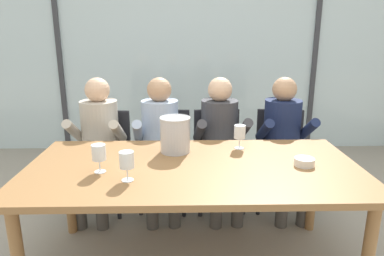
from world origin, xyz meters
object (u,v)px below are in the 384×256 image
object	(u,v)px
tasting_bowl	(304,162)
wine_glass_near_bucket	(127,161)
chair_near_curtain	(105,152)
ice_bucket_primary	(175,134)
dining_table	(193,175)
chair_center	(218,151)
person_charcoal_jacket	(221,137)
wine_glass_by_left_taster	(240,133)
chair_left_of_center	(166,151)
person_beige_jumper	(98,138)
person_pale_blue_shirt	(161,138)
chair_right_of_center	(279,151)
wine_glass_center_pour	(99,154)
person_navy_polo	(284,137)

from	to	relation	value
tasting_bowl	wine_glass_near_bucket	distance (m)	1.11
chair_near_curtain	ice_bucket_primary	distance (m)	1.00
dining_table	chair_center	xyz separation A→B (m)	(0.25, 0.95, -0.17)
person_charcoal_jacket	tasting_bowl	bearing A→B (deg)	-66.55
wine_glass_by_left_taster	chair_left_of_center	bearing A→B (deg)	132.34
dining_table	person_beige_jumper	xyz separation A→B (m)	(-0.80, 0.80, 0.01)
dining_table	person_pale_blue_shirt	size ratio (longest dim) A/B	1.80
chair_center	wine_glass_by_left_taster	bearing A→B (deg)	-85.05
dining_table	chair_right_of_center	world-z (taller)	chair_right_of_center
chair_near_curtain	wine_glass_near_bucket	bearing A→B (deg)	-64.99
wine_glass_by_left_taster	wine_glass_center_pour	bearing A→B (deg)	-155.14
wine_glass_center_pour	wine_glass_near_bucket	bearing A→B (deg)	-34.56
chair_near_curtain	person_charcoal_jacket	size ratio (longest dim) A/B	0.73
chair_near_curtain	tasting_bowl	distance (m)	1.78
person_navy_polo	wine_glass_by_left_taster	xyz separation A→B (m)	(-0.47, -0.48, 0.18)
chair_right_of_center	person_beige_jumper	distance (m)	1.63
person_navy_polo	wine_glass_near_bucket	size ratio (longest dim) A/B	6.79
dining_table	chair_center	world-z (taller)	chair_center
person_beige_jumper	person_navy_polo	bearing A→B (deg)	3.39
ice_bucket_primary	wine_glass_by_left_taster	bearing A→B (deg)	7.42
chair_near_curtain	chair_left_of_center	xyz separation A→B (m)	(0.55, 0.02, 0.00)
person_charcoal_jacket	ice_bucket_primary	xyz separation A→B (m)	(-0.38, -0.54, 0.19)
dining_table	wine_glass_by_left_taster	world-z (taller)	wine_glass_by_left_taster
chair_near_curtain	chair_right_of_center	xyz separation A→B (m)	(1.59, -0.00, 0.00)
dining_table	ice_bucket_primary	size ratio (longest dim) A/B	8.40
person_beige_jumper	person_pale_blue_shirt	size ratio (longest dim) A/B	1.00
chair_left_of_center	person_pale_blue_shirt	world-z (taller)	person_pale_blue_shirt
ice_bucket_primary	wine_glass_by_left_taster	world-z (taller)	ice_bucket_primary
person_charcoal_jacket	person_navy_polo	world-z (taller)	same
wine_glass_near_bucket	wine_glass_center_pour	world-z (taller)	same
wine_glass_near_bucket	person_charcoal_jacket	bearing A→B (deg)	58.05
chair_near_curtain	wine_glass_center_pour	world-z (taller)	wine_glass_center_pour
tasting_bowl	person_beige_jumper	bearing A→B (deg)	151.32
chair_left_of_center	wine_glass_center_pour	world-z (taller)	wine_glass_center_pour
chair_near_curtain	person_charcoal_jacket	world-z (taller)	person_charcoal_jacket
chair_center	wine_glass_center_pour	xyz separation A→B (m)	(-0.82, -1.04, 0.35)
chair_left_of_center	tasting_bowl	distance (m)	1.37
chair_left_of_center	person_beige_jumper	xyz separation A→B (m)	(-0.57, -0.15, 0.17)
chair_right_of_center	person_beige_jumper	bearing A→B (deg)	-167.73
ice_bucket_primary	person_navy_polo	bearing A→B (deg)	29.93
person_beige_jumper	person_navy_polo	size ratio (longest dim) A/B	1.00
tasting_bowl	ice_bucket_primary	bearing A→B (deg)	160.89
person_navy_polo	person_pale_blue_shirt	bearing A→B (deg)	177.11
chair_near_curtain	chair_center	world-z (taller)	same
dining_table	chair_center	size ratio (longest dim) A/B	2.46
chair_near_curtain	wine_glass_center_pour	xyz separation A→B (m)	(0.21, -1.02, 0.35)
wine_glass_by_left_taster	wine_glass_center_pour	size ratio (longest dim) A/B	1.00
chair_near_curtain	wine_glass_center_pour	distance (m)	1.10
person_charcoal_jacket	person_navy_polo	bearing A→B (deg)	-5.10
chair_left_of_center	chair_right_of_center	bearing A→B (deg)	3.77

